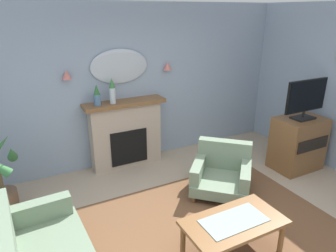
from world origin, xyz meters
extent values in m
cube|color=tan|center=(0.00, 0.00, -0.05)|extent=(6.62, 5.99, 0.10)
cube|color=#8C9EB2|center=(0.00, 2.55, 1.35)|extent=(6.62, 0.10, 2.70)
cube|color=brown|center=(0.00, 0.20, 0.01)|extent=(3.20, 2.40, 0.01)
cube|color=tan|center=(-0.27, 2.34, 0.55)|extent=(1.20, 0.28, 1.10)
cube|color=black|center=(-0.27, 2.24, 0.38)|extent=(0.64, 0.12, 0.60)
cube|color=brown|center=(-0.27, 2.32, 1.13)|extent=(1.36, 0.36, 0.06)
cylinder|color=#4C7093|center=(-0.72, 2.30, 1.25)|extent=(0.11, 0.11, 0.18)
cone|color=#2D6633|center=(-0.72, 2.30, 1.42)|extent=(0.10, 0.10, 0.16)
cylinder|color=silver|center=(-0.47, 2.30, 1.29)|extent=(0.10, 0.10, 0.25)
cone|color=#38753D|center=(-0.47, 2.30, 1.49)|extent=(0.10, 0.10, 0.16)
ellipsoid|color=#B2BCC6|center=(-0.27, 2.47, 1.71)|extent=(0.96, 0.06, 0.56)
cone|color=#D17066|center=(-1.12, 2.42, 1.66)|extent=(0.14, 0.14, 0.14)
cone|color=#D17066|center=(0.58, 2.42, 1.66)|extent=(0.14, 0.14, 0.14)
cube|color=brown|center=(0.01, -0.23, 0.42)|extent=(1.10, 0.60, 0.04)
cube|color=#8C9E99|center=(0.01, -0.23, 0.44)|extent=(0.72, 0.36, 0.01)
cylinder|color=brown|center=(0.50, -0.47, 0.20)|extent=(0.06, 0.06, 0.40)
cylinder|color=brown|center=(-0.48, 0.01, 0.20)|extent=(0.06, 0.06, 0.40)
cylinder|color=brown|center=(0.50, 0.01, 0.20)|extent=(0.06, 0.06, 0.40)
cube|color=gray|center=(-1.85, 0.99, 0.40)|extent=(0.76, 0.19, 0.24)
cylinder|color=brown|center=(-1.51, 0.99, 0.05)|extent=(0.07, 0.07, 0.10)
cylinder|color=brown|center=(-2.19, 0.96, 0.05)|extent=(0.07, 0.07, 0.10)
cube|color=gray|center=(0.64, 0.82, 0.18)|extent=(1.13, 1.13, 0.16)
cube|color=gray|center=(0.87, 1.07, 0.48)|extent=(0.69, 0.66, 0.45)
cube|color=gray|center=(0.39, 1.05, 0.37)|extent=(0.59, 0.62, 0.22)
cube|color=gray|center=(0.88, 0.58, 0.37)|extent=(0.59, 0.62, 0.22)
cylinder|color=brown|center=(0.15, 0.80, 0.05)|extent=(0.06, 0.06, 0.10)
cylinder|color=brown|center=(0.65, 0.34, 0.05)|extent=(0.06, 0.06, 0.10)
cylinder|color=brown|center=(0.62, 1.30, 0.05)|extent=(0.06, 0.06, 0.10)
cylinder|color=brown|center=(1.12, 0.83, 0.05)|extent=(0.06, 0.06, 0.10)
cube|color=brown|center=(2.26, 0.88, 0.45)|extent=(0.80, 0.56, 0.90)
cube|color=black|center=(2.26, 0.59, 0.54)|extent=(0.68, 0.02, 0.20)
cube|color=black|center=(2.26, 0.86, 0.92)|extent=(0.36, 0.24, 0.03)
cylinder|color=black|center=(2.26, 0.86, 0.98)|extent=(0.04, 0.04, 0.10)
cube|color=black|center=(2.26, 0.86, 1.29)|extent=(0.84, 0.04, 0.52)
cube|color=black|center=(2.26, 0.84, 1.29)|extent=(0.80, 0.01, 0.48)
cylinder|color=brown|center=(-2.21, 1.80, 0.15)|extent=(0.35, 0.35, 0.31)
cylinder|color=brown|center=(-2.21, 1.80, 0.47)|extent=(0.07, 0.07, 0.33)
cone|color=#38753D|center=(-2.02, 1.80, 0.83)|extent=(0.14, 0.48, 0.40)
camera|label=1|loc=(-1.86, -2.30, 2.55)|focal=32.59mm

